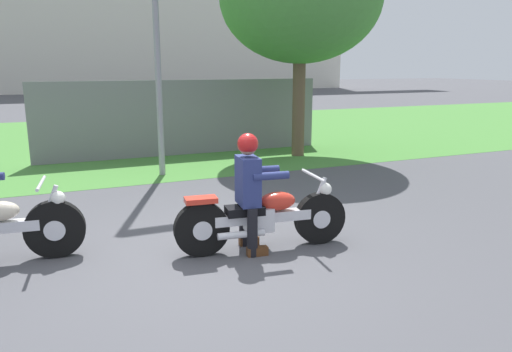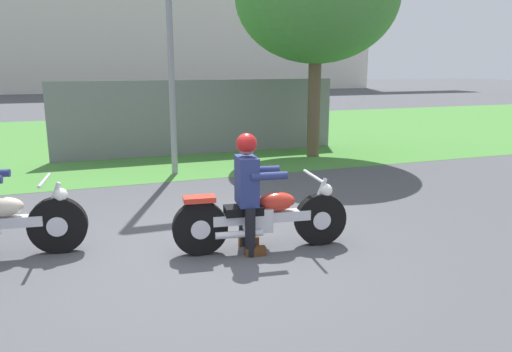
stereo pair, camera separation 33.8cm
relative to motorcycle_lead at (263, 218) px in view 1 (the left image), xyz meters
name	(u,v)px [view 1 (the left image)]	position (x,y,z in m)	size (l,w,h in m)	color
ground	(203,257)	(-0.74, 0.05, -0.39)	(120.00, 120.00, 0.00)	#4C4C51
grass_verge	(103,140)	(-0.74, 9.79, -0.39)	(60.00, 12.00, 0.01)	#478438
motorcycle_lead	(263,218)	(0.00, 0.00, 0.00)	(2.09, 0.66, 0.87)	black
rider_lead	(249,183)	(-0.17, 0.02, 0.43)	(0.58, 0.50, 1.40)	black
fence_segment	(185,118)	(0.88, 6.54, 0.51)	(7.00, 0.06, 1.80)	slate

